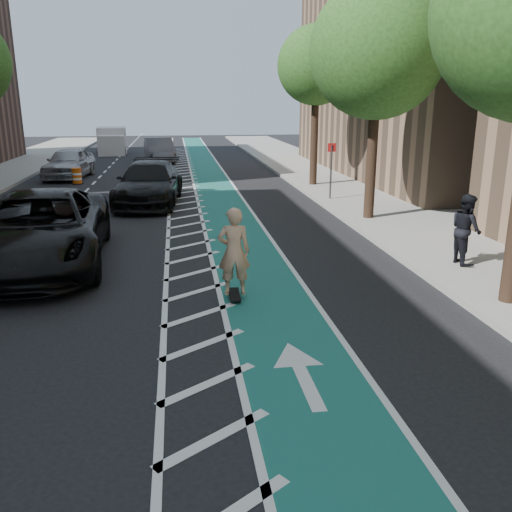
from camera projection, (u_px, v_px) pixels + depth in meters
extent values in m
plane|color=black|center=(124.00, 320.00, 10.72)|extent=(120.00, 120.00, 0.00)
cube|color=#1C625A|center=(227.00, 214.00, 20.64)|extent=(2.00, 90.00, 0.01)
cube|color=silver|center=(188.00, 215.00, 20.44)|extent=(1.40, 90.00, 0.01)
cube|color=gray|center=(390.00, 208.00, 21.53)|extent=(5.00, 90.00, 0.15)
cube|color=gray|center=(330.00, 209.00, 21.19)|extent=(0.12, 90.00, 0.16)
cylinder|color=#382619|center=(506.00, 200.00, 11.21)|extent=(0.36, 0.36, 4.40)
cylinder|color=#382619|center=(372.00, 160.00, 18.82)|extent=(0.36, 0.36, 4.40)
sphere|color=#224617|center=(378.00, 49.00, 17.82)|extent=(4.20, 4.20, 4.20)
cylinder|color=#382619|center=(315.00, 143.00, 26.43)|extent=(0.36, 0.36, 4.40)
sphere|color=#224617|center=(317.00, 65.00, 25.43)|extent=(4.20, 4.20, 4.20)
cylinder|color=#4C4C4C|center=(331.00, 174.00, 22.86)|extent=(0.08, 0.08, 2.40)
cube|color=red|center=(332.00, 147.00, 22.55)|extent=(0.35, 0.02, 0.35)
cube|color=black|center=(234.00, 294.00, 11.83)|extent=(0.27, 0.85, 0.03)
cylinder|color=black|center=(230.00, 293.00, 12.11)|extent=(0.04, 0.07, 0.06)
cylinder|color=black|center=(237.00, 293.00, 12.12)|extent=(0.04, 0.07, 0.06)
cylinder|color=black|center=(231.00, 302.00, 11.57)|extent=(0.04, 0.07, 0.06)
cylinder|color=black|center=(239.00, 302.00, 11.59)|extent=(0.04, 0.07, 0.06)
imported|color=tan|center=(234.00, 252.00, 11.56)|extent=(0.72, 0.49, 1.92)
imported|color=black|center=(40.00, 230.00, 14.00)|extent=(3.61, 7.08, 1.91)
imported|color=black|center=(149.00, 183.00, 22.52)|extent=(2.99, 6.16, 1.73)
imported|color=#ABABB1|center=(69.00, 163.00, 30.14)|extent=(2.55, 5.14, 1.68)
imported|color=#56555A|center=(159.00, 150.00, 38.09)|extent=(2.44, 5.31, 1.69)
imported|color=black|center=(466.00, 229.00, 13.68)|extent=(0.69, 0.88, 1.79)
cube|color=silver|center=(112.00, 140.00, 45.05)|extent=(2.52, 3.48, 2.07)
cube|color=silver|center=(111.00, 145.00, 42.79)|extent=(2.19, 1.81, 1.56)
cylinder|color=black|center=(99.00, 151.00, 42.32)|extent=(0.31, 0.74, 0.73)
cylinder|color=black|center=(124.00, 151.00, 42.71)|extent=(0.31, 0.74, 0.73)
cylinder|color=black|center=(102.00, 148.00, 45.82)|extent=(0.31, 0.74, 0.73)
cylinder|color=black|center=(124.00, 147.00, 46.21)|extent=(0.31, 0.74, 0.73)
cylinder|color=#E0550B|center=(48.00, 233.00, 15.70)|extent=(0.55, 0.55, 0.96)
cylinder|color=silver|center=(49.00, 238.00, 15.75)|extent=(0.56, 0.56, 0.13)
cylinder|color=silver|center=(48.00, 228.00, 15.67)|extent=(0.56, 0.56, 0.13)
cylinder|color=black|center=(50.00, 248.00, 15.83)|extent=(0.70, 0.70, 0.04)
cylinder|color=#FF650D|center=(72.00, 211.00, 19.29)|extent=(0.46, 0.46, 0.80)
cylinder|color=silver|center=(73.00, 214.00, 19.32)|extent=(0.47, 0.47, 0.11)
cylinder|color=silver|center=(72.00, 208.00, 19.25)|extent=(0.47, 0.47, 0.11)
cylinder|color=black|center=(73.00, 221.00, 19.39)|extent=(0.59, 0.59, 0.04)
cylinder|color=#D5530B|center=(77.00, 176.00, 28.12)|extent=(0.48, 0.48, 0.82)
cylinder|color=silver|center=(77.00, 179.00, 28.16)|extent=(0.49, 0.49, 0.11)
cylinder|color=silver|center=(77.00, 174.00, 28.09)|extent=(0.49, 0.49, 0.11)
cylinder|color=black|center=(78.00, 184.00, 28.23)|extent=(0.60, 0.60, 0.04)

